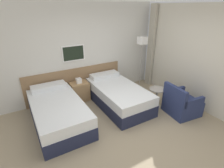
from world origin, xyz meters
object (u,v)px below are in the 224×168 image
Objects in this scene: bed_near_door at (58,112)px; floor_lamp at (142,46)px; armchair at (181,104)px; side_table at (157,94)px; bed_near_window at (118,95)px; nightstand at (80,91)px.

bed_near_door is 3.15m from floor_lamp.
side_table is at bearing 33.41° from armchair.
bed_near_door is 1.66m from bed_near_window.
floor_lamp reaches higher than nightstand.
side_table is (2.53, -0.62, 0.08)m from bed_near_door.
bed_near_door is 2.94× the size of nightstand.
armchair is (1.17, -1.20, -0.02)m from bed_near_window.
armchair is (0.29, -0.59, -0.10)m from side_table.
bed_near_window is 3.84× the size of side_table.
bed_near_window is 1.07m from side_table.
nightstand is 1.31× the size of side_table.
bed_near_window is at bearing 0.00° from bed_near_door.
bed_near_door is 2.61m from side_table.
nightstand is 2.20m from side_table.
nightstand is 2.81m from armchair.
armchair is (2.83, -1.20, -0.02)m from bed_near_door.
bed_near_window is at bearing -155.30° from floor_lamp.
bed_near_window is at bearing 50.90° from armchair.
bed_near_window reaches higher than side_table.
floor_lamp is 2.12× the size of armchair.
armchair is at bearing -63.42° from side_table.
nightstand is 2.36m from floor_lamp.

